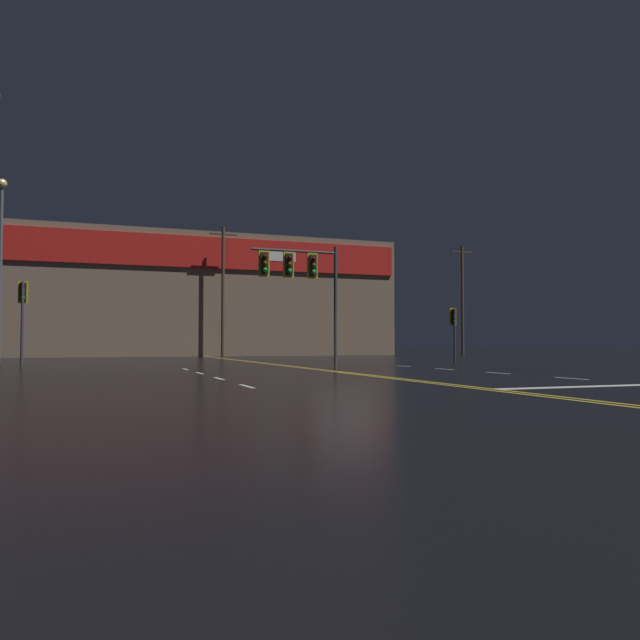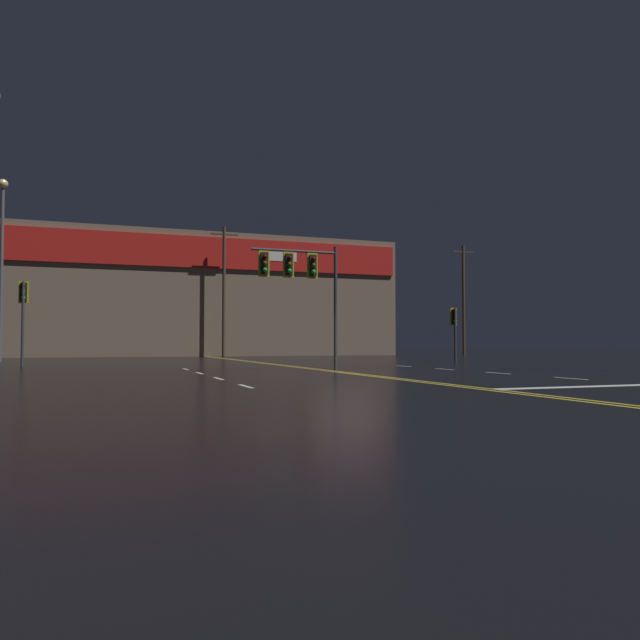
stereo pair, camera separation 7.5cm
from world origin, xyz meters
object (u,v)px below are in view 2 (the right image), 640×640
Objects in this scene: traffic_signal_corner_northwest at (23,304)px; streetlight_median_approach at (2,247)px; traffic_signal_corner_northeast at (454,322)px; traffic_signal_median at (299,273)px.

streetlight_median_approach reaches higher than traffic_signal_corner_northwest.
streetlight_median_approach is at bearing 158.80° from traffic_signal_corner_northeast.
traffic_signal_corner_northwest reaches higher than traffic_signal_corner_northeast.
streetlight_median_approach reaches higher than traffic_signal_corner_northeast.
traffic_signal_corner_northeast is (11.82, 7.87, -1.52)m from traffic_signal_median.
traffic_signal_median is 14.29m from traffic_signal_corner_northeast.
traffic_signal_median is at bearing -54.10° from streetlight_median_approach.
traffic_signal_corner_northeast is 0.29× the size of streetlight_median_approach.
streetlight_median_approach reaches higher than traffic_signal_median.
traffic_signal_corner_northwest is 22.25m from traffic_signal_corner_northeast.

